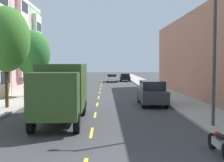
{
  "coord_description": "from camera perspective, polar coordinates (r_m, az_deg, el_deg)",
  "views": [
    {
      "loc": [
        0.66,
        -7.22,
        3.26
      ],
      "look_at": [
        1.35,
        24.65,
        1.45
      ],
      "focal_mm": 48.55,
      "sensor_mm": 36.0,
      "label": 1
    }
  ],
  "objects": [
    {
      "name": "sidewalk_right",
      "position": [
        35.94,
        9.09,
        -1.87
      ],
      "size": [
        3.2,
        120.0,
        0.14
      ],
      "primitive_type": "cube",
      "color": "#A39E93",
      "rests_on": "ground_plane"
    },
    {
      "name": "lane_centerline_dashes",
      "position": [
        31.89,
        -2.43,
        -2.6
      ],
      "size": [
        0.14,
        47.2,
        0.01
      ],
      "color": "yellow",
      "rests_on": "ground_plane"
    },
    {
      "name": "parked_hatchback_champagne",
      "position": [
        53.98,
        -6.7,
        0.58
      ],
      "size": [
        1.76,
        4.01,
        1.5
      ],
      "color": "tan",
      "rests_on": "ground_plane"
    },
    {
      "name": "ground_plane",
      "position": [
        37.37,
        -2.25,
        -1.75
      ],
      "size": [
        160.0,
        160.0,
        0.0
      ],
      "primitive_type": "plane",
      "color": "#38383A"
    },
    {
      "name": "moving_white_sedan",
      "position": [
        54.25,
        -0.04,
        0.61
      ],
      "size": [
        1.8,
        4.5,
        1.43
      ],
      "color": "silver",
      "rests_on": "ground_plane"
    },
    {
      "name": "parked_wagon_orange",
      "position": [
        47.36,
        -7.23,
        0.26
      ],
      "size": [
        1.84,
        4.71,
        1.5
      ],
      "color": "orange",
      "rests_on": "ground_plane"
    },
    {
      "name": "parked_pickup_forest",
      "position": [
        36.22,
        -9.19,
        -0.63
      ],
      "size": [
        2.12,
        5.34,
        1.73
      ],
      "color": "#194C28",
      "rests_on": "ground_plane"
    },
    {
      "name": "parked_suv_charcoal",
      "position": [
        24.04,
        7.55,
        -2.2
      ],
      "size": [
        2.04,
        4.83,
        1.93
      ],
      "color": "#333338",
      "rests_on": "ground_plane"
    },
    {
      "name": "parked_motorcycle",
      "position": [
        11.76,
        19.51,
        -10.96
      ],
      "size": [
        0.62,
        2.05,
        0.9
      ],
      "color": "black",
      "rests_on": "ground_plane"
    },
    {
      "name": "street_tree_third",
      "position": [
        30.28,
        -14.79,
        5.13
      ],
      "size": [
        3.47,
        3.47,
        6.35
      ],
      "color": "#47331E",
      "rests_on": "sidewalk_left"
    },
    {
      "name": "sidewalk_left",
      "position": [
        36.2,
        -13.63,
        -1.89
      ],
      "size": [
        3.2,
        120.0,
        0.14
      ],
      "primitive_type": "cube",
      "color": "#A39E93",
      "rests_on": "ground_plane"
    },
    {
      "name": "street_tree_second",
      "position": [
        22.89,
        -19.38,
        7.44
      ],
      "size": [
        3.42,
        3.42,
        7.2
      ],
      "color": "#47331E",
      "rests_on": "sidewalk_left"
    },
    {
      "name": "delivery_box_truck",
      "position": [
        17.68,
        -9.26,
        -1.3
      ],
      "size": [
        2.52,
        8.17,
        3.25
      ],
      "color": "#2D471E",
      "rests_on": "ground_plane"
    },
    {
      "name": "parked_wagon_black",
      "position": [
        56.34,
        2.47,
        0.76
      ],
      "size": [
        1.94,
        4.75,
        1.5
      ],
      "color": "black",
      "rests_on": "ground_plane"
    },
    {
      "name": "street_lamp",
      "position": [
        15.96,
        18.28,
        6.97
      ],
      "size": [
        1.35,
        0.28,
        7.3
      ],
      "color": "#38383D",
      "rests_on": "sidewalk_right"
    }
  ]
}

